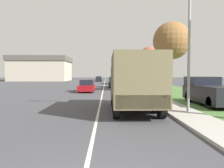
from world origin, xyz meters
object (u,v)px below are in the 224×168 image
Objects in this scene: car_nearest_ahead at (87,86)px; lamp_post at (185,35)px; pickup_truck at (210,91)px; military_truck at (134,81)px; car_second_ahead at (114,83)px; car_third_ahead at (115,81)px; car_fourth_ahead at (99,79)px.

lamp_post reaches higher than car_nearest_ahead.
lamp_post is (-2.95, -3.33, 3.20)m from pickup_truck.
military_truck reaches higher than car_second_ahead.
car_third_ahead is at bearing 94.02° from lamp_post.
car_second_ahead is at bearing 97.03° from lamp_post.
car_second_ahead is 20.55m from pickup_truck.
car_second_ahead is 1.02× the size of car_third_ahead.
car_second_ahead is 27.02m from car_fourth_ahead.
car_third_ahead is (4.02, 19.60, 0.04)m from car_nearest_ahead.
military_truck is at bearing -85.64° from car_fourth_ahead.
military_truck is at bearing -90.29° from car_third_ahead.
car_second_ahead is at bearing 67.43° from car_nearest_ahead.
car_nearest_ahead is at bearing -112.57° from car_second_ahead.
lamp_post is at bearing -17.01° from military_truck.
military_truck reaches higher than car_fourth_ahead.
car_third_ahead is 1.14× the size of car_fourth_ahead.
lamp_post reaches higher than car_second_ahead.
car_nearest_ahead is 0.98× the size of car_second_ahead.
lamp_post is at bearing -66.06° from car_nearest_ahead.
car_third_ahead is at bearing 89.71° from military_truck.
car_fourth_ahead is at bearing 97.20° from lamp_post.
car_nearest_ahead is 0.67× the size of lamp_post.
car_fourth_ahead is (-3.91, 15.79, -0.04)m from car_third_ahead.
lamp_post reaches higher than military_truck.
car_nearest_ahead is 1.00× the size of car_third_ahead.
car_fourth_ahead is at bearing 103.91° from car_third_ahead.
car_nearest_ahead is 9.31m from car_second_ahead.
car_nearest_ahead is at bearing -101.60° from car_third_ahead.
lamp_post is (6.30, -49.84, 3.45)m from car_fourth_ahead.
military_truck reaches higher than pickup_truck.
car_third_ahead reaches higher than car_nearest_ahead.
military_truck is 1.45× the size of car_second_ahead.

